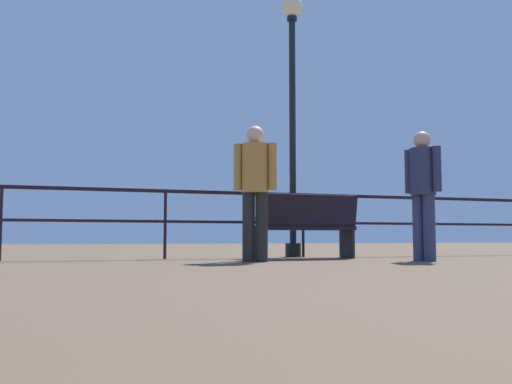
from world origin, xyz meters
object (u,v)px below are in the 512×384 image
Objects in this scene: lamppost_center at (292,88)px; person_by_bench at (423,186)px; bench_near_left at (304,223)px; seagull_on_rail at (430,192)px; person_at_railing at (255,183)px.

person_by_bench is at bearing -65.21° from lamppost_center.
person_by_bench is (1.15, -1.26, 0.47)m from bench_near_left.
seagull_on_rail is (2.68, 0.66, 0.58)m from bench_near_left.
person_at_railing is at bearing -127.22° from lamppost_center.
lamppost_center is 2.91m from person_by_bench.
bench_near_left is 0.36× the size of lamppost_center.
person_by_bench is at bearing -47.58° from bench_near_left.
person_by_bench is 0.99× the size of person_at_railing.
bench_near_left is 2.40m from lamppost_center.
person_by_bench is 2.23m from person_at_railing.
lamppost_center is at bearing 175.93° from seagull_on_rail.
person_by_bench is at bearing -13.28° from person_at_railing.
person_at_railing is (-2.17, 0.51, 0.01)m from person_by_bench.
lamppost_center reaches higher than seagull_on_rail.
seagull_on_rail is at bearing -4.07° from lamppost_center.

